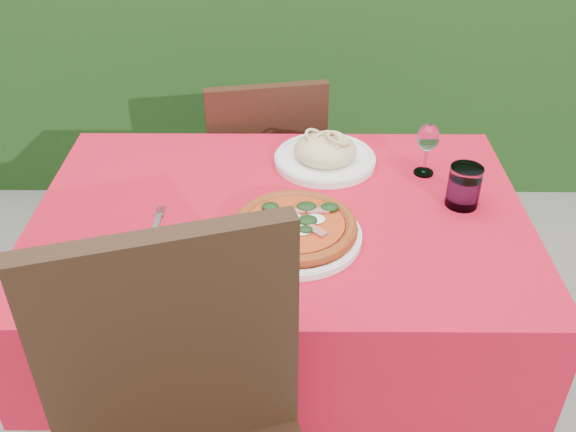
{
  "coord_description": "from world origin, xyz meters",
  "views": [
    {
      "loc": [
        0.03,
        -1.36,
        1.67
      ],
      "look_at": [
        0.02,
        -0.05,
        0.77
      ],
      "focal_mm": 40.0,
      "sensor_mm": 36.0,
      "label": 1
    }
  ],
  "objects_px": {
    "pasta_plate": "(325,154)",
    "water_glass": "(464,188)",
    "chair_far": "(264,173)",
    "pizza_plate": "(295,229)",
    "fork": "(154,231)",
    "wine_glass": "(428,140)"
  },
  "relations": [
    {
      "from": "chair_far",
      "to": "pizza_plate",
      "type": "relative_size",
      "value": 2.71
    },
    {
      "from": "fork",
      "to": "pasta_plate",
      "type": "bearing_deg",
      "value": 38.12
    },
    {
      "from": "pizza_plate",
      "to": "water_glass",
      "type": "distance_m",
      "value": 0.46
    },
    {
      "from": "chair_far",
      "to": "wine_glass",
      "type": "distance_m",
      "value": 0.72
    },
    {
      "from": "water_glass",
      "to": "fork",
      "type": "distance_m",
      "value": 0.79
    },
    {
      "from": "chair_far",
      "to": "water_glass",
      "type": "relative_size",
      "value": 7.88
    },
    {
      "from": "chair_far",
      "to": "fork",
      "type": "bearing_deg",
      "value": 60.7
    },
    {
      "from": "chair_far",
      "to": "fork",
      "type": "distance_m",
      "value": 0.78
    },
    {
      "from": "water_glass",
      "to": "wine_glass",
      "type": "xyz_separation_m",
      "value": [
        -0.07,
        0.16,
        0.06
      ]
    },
    {
      "from": "chair_far",
      "to": "pizza_plate",
      "type": "xyz_separation_m",
      "value": [
        0.11,
        -0.73,
        0.28
      ]
    },
    {
      "from": "pizza_plate",
      "to": "wine_glass",
      "type": "xyz_separation_m",
      "value": [
        0.36,
        0.31,
        0.08
      ]
    },
    {
      "from": "pasta_plate",
      "to": "water_glass",
      "type": "distance_m",
      "value": 0.41
    },
    {
      "from": "wine_glass",
      "to": "fork",
      "type": "bearing_deg",
      "value": -157.94
    },
    {
      "from": "pasta_plate",
      "to": "water_glass",
      "type": "xyz_separation_m",
      "value": [
        0.35,
        -0.21,
        0.02
      ]
    },
    {
      "from": "pizza_plate",
      "to": "pasta_plate",
      "type": "xyz_separation_m",
      "value": [
        0.09,
        0.37,
        0.0
      ]
    },
    {
      "from": "pizza_plate",
      "to": "fork",
      "type": "height_order",
      "value": "pizza_plate"
    },
    {
      "from": "chair_far",
      "to": "water_glass",
      "type": "distance_m",
      "value": 0.84
    },
    {
      "from": "chair_far",
      "to": "pizza_plate",
      "type": "distance_m",
      "value": 0.78
    },
    {
      "from": "pasta_plate",
      "to": "water_glass",
      "type": "height_order",
      "value": "water_glass"
    },
    {
      "from": "pasta_plate",
      "to": "fork",
      "type": "height_order",
      "value": "pasta_plate"
    },
    {
      "from": "chair_far",
      "to": "wine_glass",
      "type": "xyz_separation_m",
      "value": [
        0.47,
        -0.42,
        0.35
      ]
    },
    {
      "from": "fork",
      "to": "wine_glass",
      "type": "bearing_deg",
      "value": 21.69
    }
  ]
}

